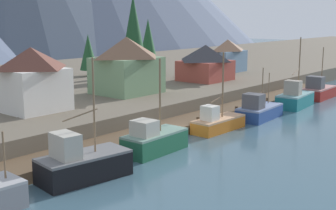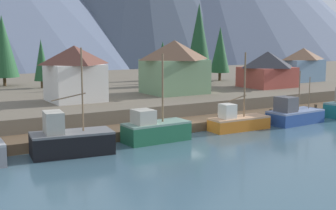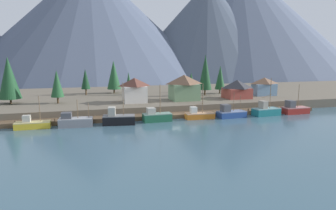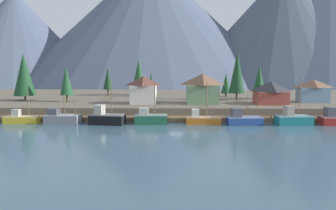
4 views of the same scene
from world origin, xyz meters
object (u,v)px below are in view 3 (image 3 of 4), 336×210
house_white (134,90)px  house_green (184,87)px  house_blue (264,86)px  conifer_centre (57,84)px  fishing_boat_teal (266,111)px  conifer_mid_left (129,82)px  conifer_near_right (191,81)px  fishing_boat_yellow (32,124)px  conifer_back_right (205,72)px  fishing_boat_black (118,119)px  conifer_near_left (9,78)px  fishing_boat_grey (75,121)px  fishing_boat_green (156,116)px  fishing_boat_red (294,109)px  conifer_back_left (85,79)px  house_red (237,89)px  fishing_boat_blue (230,113)px  conifer_mid_right (114,75)px  fishing_boat_orange (199,115)px  conifer_far_left (220,77)px

house_white → house_green: size_ratio=0.84×
house_blue → conifer_centre: size_ratio=0.85×
fishing_boat_teal → conifer_mid_left: size_ratio=1.29×
house_blue → conifer_near_right: size_ratio=1.09×
house_blue → fishing_boat_yellow: bearing=-165.1°
house_blue → conifer_back_right: conifer_back_right is taller
fishing_boat_black → conifer_near_left: bearing=149.0°
fishing_boat_grey → conifer_mid_left: 36.33m
fishing_boat_green → house_white: (-2.74, 14.99, 4.78)m
fishing_boat_yellow → fishing_boat_grey: bearing=-3.8°
fishing_boat_red → conifer_back_left: (-54.02, 35.85, 6.62)m
fishing_boat_green → conifer_near_left: bearing=147.8°
house_green → house_blue: bearing=5.5°
house_white → conifer_near_right: (23.37, 18.28, 0.53)m
fishing_boat_yellow → conifer_mid_left: (25.04, 31.47, 5.91)m
fishing_boat_grey → conifer_back_left: 36.62m
conifer_centre → fishing_boat_red: bearing=-17.0°
fishing_boat_grey → conifer_centre: (-4.97, 18.85, 6.76)m
house_red → conifer_centre: bearing=175.7°
house_red → conifer_centre: 52.39m
conifer_near_left → conifer_near_right: conifer_near_left is taller
house_green → conifer_back_left: size_ratio=0.94×
fishing_boat_red → fishing_boat_green: bearing=178.3°
house_red → conifer_mid_left: 35.27m
fishing_boat_blue → fishing_boat_teal: 10.11m
fishing_boat_grey → conifer_centre: size_ratio=0.80×
house_green → conifer_back_left: (-27.92, 20.24, 1.51)m
fishing_boat_blue → house_white: size_ratio=1.07×
house_blue → house_red: bearing=-163.5°
house_white → conifer_back_left: size_ratio=0.79×
fishing_boat_yellow → fishing_boat_red: bearing=-0.9°
fishing_boat_teal → conifer_near_left: 68.77m
house_red → conifer_mid_right: size_ratio=0.68×
house_white → conifer_back_left: conifer_back_left is taller
fishing_boat_green → conifer_near_right: conifer_near_right is taller
house_white → conifer_back_right: bearing=19.9°
conifer_back_left → conifer_centre: bearing=-113.5°
fishing_boat_yellow → house_white: bearing=30.7°
conifer_near_left → conifer_mid_right: (29.23, 16.76, -0.65)m
fishing_boat_grey → house_blue: size_ratio=0.94×
fishing_boat_orange → house_red: 23.56m
house_blue → conifer_centre: (-63.99, 0.40, 2.39)m
fishing_boat_red → conifer_centre: bearing=161.6°
fishing_boat_orange → house_blue: bearing=32.5°
conifer_mid_left → conifer_far_left: conifer_far_left is taller
house_blue → fishing_boat_blue: bearing=-139.3°
conifer_near_right → conifer_mid_right: size_ratio=0.62×
house_blue → house_red: house_blue is taller
house_green → conifer_near_right: bearing=64.1°
fishing_boat_orange → house_white: 20.71m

